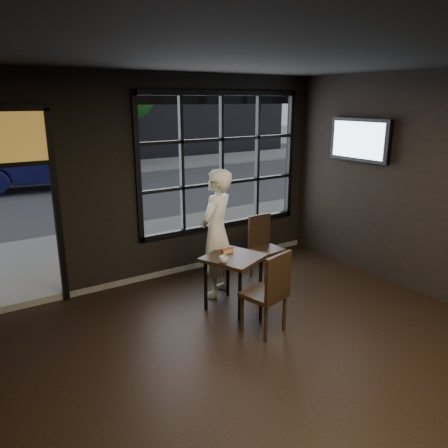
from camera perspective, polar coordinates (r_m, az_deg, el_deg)
floor at (r=4.74m, az=11.30°, el=-20.80°), size 6.00×7.00×0.02m
ceiling at (r=3.83m, az=14.10°, el=21.62°), size 6.00×7.00×0.02m
window_frame at (r=7.37m, az=-0.32°, el=8.15°), size 3.06×0.12×2.28m
cafe_table at (r=6.07m, az=1.25°, el=-7.55°), size 0.92×0.92×0.76m
chair_near at (r=5.44m, az=5.22°, el=-8.77°), size 0.56×0.56×1.07m
chair_window at (r=7.04m, az=5.64°, el=-3.11°), size 0.47×0.47×1.02m
man at (r=6.30m, az=-1.01°, el=-1.25°), size 0.82×0.75×1.88m
hotdog at (r=6.04m, az=0.44°, el=-3.50°), size 0.21×0.10×0.06m
cup at (r=5.66m, az=-0.07°, el=-4.66°), size 0.15×0.15×0.10m
tv at (r=7.43m, az=17.30°, el=10.46°), size 0.13×1.15×0.67m
navy_car at (r=15.17m, az=-22.22°, el=7.52°), size 4.94×2.39×1.56m
tree_right at (r=18.52m, az=-13.05°, el=16.96°), size 2.70×2.70×4.61m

